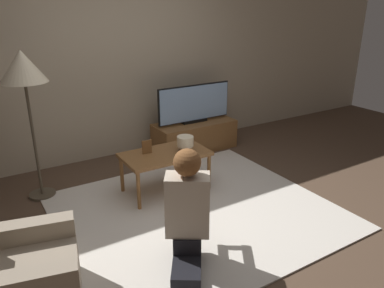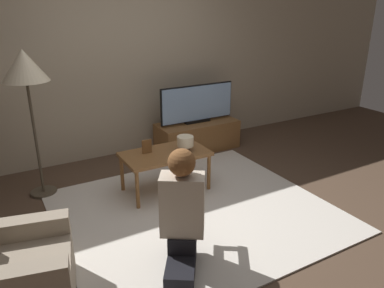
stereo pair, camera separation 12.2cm
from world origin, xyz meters
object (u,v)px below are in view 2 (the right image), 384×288
(armchair, at_px, (2,278))
(table_lamp, at_px, (185,142))
(coffee_table, at_px, (165,157))
(floor_lamp, at_px, (25,72))
(person_kneeling, at_px, (182,207))
(tv, at_px, (197,104))

(armchair, relative_size, table_lamp, 5.23)
(table_lamp, bearing_deg, armchair, -153.08)
(armchair, bearing_deg, coffee_table, -45.90)
(armchair, bearing_deg, floor_lamp, -4.29)
(armchair, height_order, person_kneeling, person_kneeling)
(floor_lamp, xyz_separation_m, person_kneeling, (0.78, -1.78, -0.84))
(coffee_table, xyz_separation_m, table_lamp, (0.21, -0.07, 0.15))
(coffee_table, height_order, floor_lamp, floor_lamp)
(tv, distance_m, person_kneeling, 2.53)
(table_lamp, bearing_deg, person_kneeling, -119.87)
(tv, relative_size, armchair, 1.19)
(coffee_table, bearing_deg, person_kneeling, -109.75)
(tv, height_order, person_kneeling, person_kneeling)
(tv, height_order, table_lamp, tv)
(armchair, xyz_separation_m, person_kneeling, (1.29, -0.13, 0.23))
(tv, xyz_separation_m, armchair, (-2.66, -1.98, -0.40))
(tv, bearing_deg, person_kneeling, -123.14)
(coffee_table, relative_size, armchair, 0.98)
(person_kneeling, bearing_deg, tv, -89.96)
(floor_lamp, bearing_deg, tv, 8.60)
(floor_lamp, bearing_deg, person_kneeling, -66.32)
(coffee_table, height_order, person_kneeling, person_kneeling)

